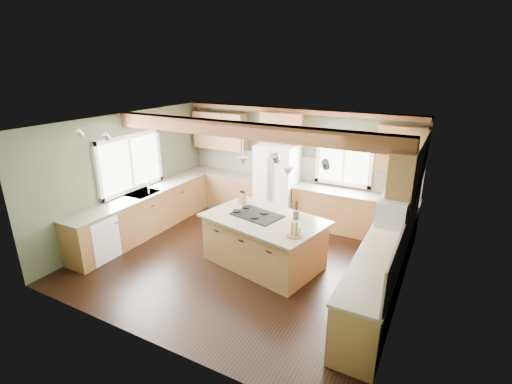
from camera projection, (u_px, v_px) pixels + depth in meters
The scene contains 37 objects.
floor at pixel (243, 260), 7.08m from camera, with size 5.60×5.60×0.00m, color black.
ceiling at pixel (241, 123), 6.22m from camera, with size 5.60×5.60×0.00m, color silver.
wall_back at pixel (296, 164), 8.73m from camera, with size 5.60×5.60×0.00m, color #48523A.
wall_left at pixel (129, 175), 7.90m from camera, with size 5.00×5.00×0.00m, color #48523A.
wall_right at pixel (408, 227), 5.40m from camera, with size 5.00×5.00×0.00m, color #48523A.
ceiling_beam at pixel (244, 130), 6.33m from camera, with size 5.55×0.26×0.26m, color #502716.
soffit_trim at pixel (296, 111), 8.23m from camera, with size 5.55×0.20×0.10m, color #502716.
backsplash_back at pixel (295, 168), 8.75m from camera, with size 5.58×0.03×0.58m, color brown.
backsplash_right at pixel (406, 231), 5.48m from camera, with size 0.03×3.70×0.58m, color brown.
base_cab_back_left at pixel (226, 190), 9.56m from camera, with size 2.02×0.60×0.88m, color brown.
counter_back_left at pixel (225, 173), 9.41m from camera, with size 2.06×0.64×0.04m, color #4F4639.
base_cab_back_right at pixel (352, 213), 8.10m from camera, with size 2.62×0.60×0.88m, color brown.
counter_back_right at pixel (354, 194), 7.95m from camera, with size 2.66×0.64×0.04m, color #4F4639.
base_cab_left at pixel (145, 214), 8.09m from camera, with size 0.60×3.70×0.88m, color brown.
counter_left at pixel (143, 194), 7.94m from camera, with size 0.64×3.74×0.04m, color #4F4639.
base_cab_right at pixel (381, 271), 5.86m from camera, with size 0.60×3.70×0.88m, color brown.
counter_right at pixel (384, 245), 5.71m from camera, with size 0.64×3.74×0.04m, color #4F4639.
upper_cab_back_left at pixel (220, 131), 9.26m from camera, with size 1.40×0.35×0.90m, color brown.
upper_cab_over_fridge at pixel (282, 128), 8.44m from camera, with size 0.96×0.35×0.70m, color brown.
upper_cab_right at pixel (409, 168), 6.01m from camera, with size 0.35×2.20×0.90m, color brown.
upper_cab_back_corner at pixel (401, 149), 7.34m from camera, with size 0.90×0.35×0.90m, color brown.
window_left at pixel (130, 163), 7.85m from camera, with size 0.04×1.60×1.05m, color white.
window_back at pixel (344, 160), 8.12m from camera, with size 1.10×0.04×1.00m, color white.
sink at pixel (143, 194), 7.94m from camera, with size 0.50×0.65×0.03m, color #262628.
faucet at pixel (149, 189), 7.81m from camera, with size 0.02×0.02×0.28m, color #B2B2B7.
dishwasher at pixel (96, 238), 7.01m from camera, with size 0.60×0.60×0.84m, color white.
oven at pixel (361, 319), 4.79m from camera, with size 0.60×0.72×0.84m, color white.
microwave at pixel (394, 209), 5.38m from camera, with size 0.40×0.70×0.38m, color white.
pendant_left at pixel (243, 162), 6.65m from camera, with size 0.18×0.18×0.16m, color #B2B2B7.
pendant_right at pixel (288, 172), 6.04m from camera, with size 0.18×0.18×0.16m, color #B2B2B7.
refrigerator at pixel (277, 183), 8.68m from camera, with size 0.90×0.74×1.80m, color white.
island at pixel (264, 242), 6.83m from camera, with size 1.99×1.22×0.88m, color brown.
island_top at pixel (264, 219), 6.67m from camera, with size 2.13×1.35×0.04m, color #4F4639.
cooktop at pixel (257, 215), 6.77m from camera, with size 0.86×0.58×0.02m, color black.
knife_block at pixel (242, 198), 7.32m from camera, with size 0.13×0.10×0.22m, color brown.
utensil_crock at pixel (296, 215), 6.61m from camera, with size 0.12×0.12×0.16m, color #3C3330.
bottle_tray at pixel (294, 229), 5.94m from camera, with size 0.26×0.26×0.24m, color brown, non-canonical shape.
Camera 1 is at (3.17, -5.39, 3.57)m, focal length 26.00 mm.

